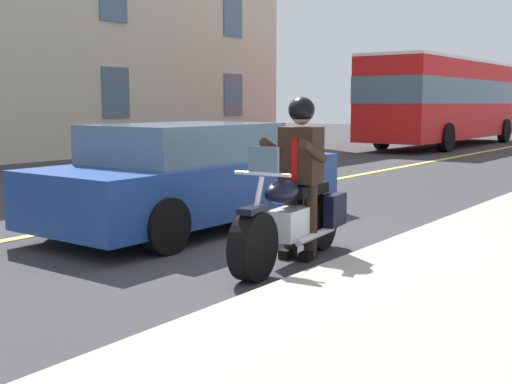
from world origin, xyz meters
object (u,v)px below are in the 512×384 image
object	(u,v)px
motorcycle_main	(293,220)
car_silver	(192,176)
rider_main	(300,163)
bus_near	(447,98)

from	to	relation	value
motorcycle_main	car_silver	bearing A→B (deg)	-111.25
rider_main	bus_near	size ratio (longest dim) A/B	0.16
bus_near	car_silver	size ratio (longest dim) A/B	2.40
bus_near	car_silver	world-z (taller)	bus_near
motorcycle_main	rider_main	size ratio (longest dim) A/B	1.27
motorcycle_main	rider_main	bearing A→B (deg)	-171.43
motorcycle_main	bus_near	size ratio (longest dim) A/B	0.20
motorcycle_main	car_silver	size ratio (longest dim) A/B	0.48
bus_near	rider_main	bearing A→B (deg)	16.21
bus_near	car_silver	xyz separation A→B (m)	(18.63, 3.45, -1.18)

